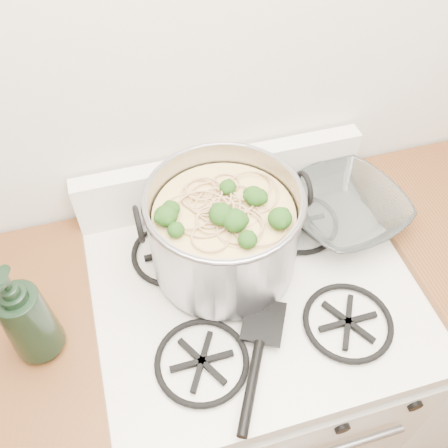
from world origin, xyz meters
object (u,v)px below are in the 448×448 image
stock_pot (224,232)px  bottle (24,314)px  spatula (264,320)px  gas_range (248,370)px  glass_bowl (342,214)px

stock_pot → bottle: (-0.44, -0.11, 0.02)m
spatula → bottle: bearing=-161.1°
stock_pot → gas_range: bearing=-59.1°
spatula → bottle: 0.50m
stock_pot → glass_bowl: stock_pot is taller
stock_pot → bottle: bottle is taller
gas_range → bottle: size_ratio=3.40×
glass_bowl → spatula: bearing=-141.8°
gas_range → glass_bowl: bearing=25.3°
stock_pot → glass_bowl: 0.35m
glass_bowl → bottle: bearing=-168.8°
stock_pot → spatula: stock_pot is taller
spatula → glass_bowl: 0.38m
stock_pot → spatula: bearing=-78.9°
gas_range → spatula: (-0.02, -0.10, 0.50)m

